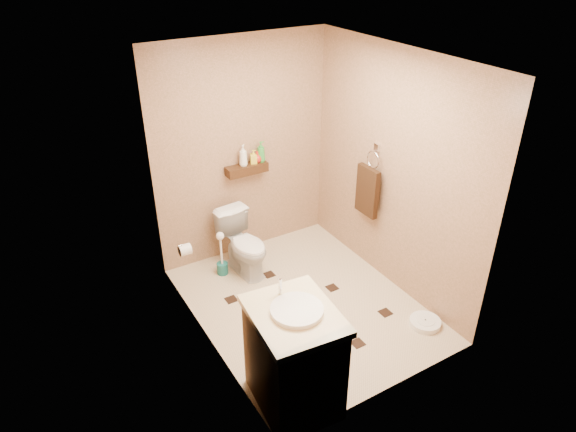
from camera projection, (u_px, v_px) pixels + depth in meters
ground at (304, 304)px, 5.10m from camera, size 2.50×2.50×0.00m
wall_back at (243, 151)px, 5.45m from camera, size 2.00×0.04×2.40m
wall_front at (402, 268)px, 3.58m from camera, size 2.00×0.04×2.40m
wall_left at (200, 227)px, 4.07m from camera, size 0.04×2.50×2.40m
wall_right at (393, 173)px, 4.96m from camera, size 0.04×2.50×2.40m
ceiling at (309, 58)px, 3.92m from camera, size 2.00×2.50×0.02m
wall_shelf at (247, 169)px, 5.47m from camera, size 0.46×0.14×0.10m
floor_accents at (307, 306)px, 5.08m from camera, size 1.31×1.44×0.01m
toilet at (244, 244)px, 5.46m from camera, size 0.43×0.69×0.67m
vanity at (294, 357)px, 3.85m from camera, size 0.66×0.78×1.02m
bathroom_scale at (425, 322)px, 4.83m from camera, size 0.35×0.35×0.06m
toilet_brush at (222, 259)px, 5.47m from camera, size 0.12×0.12×0.52m
towel_ring at (368, 189)px, 5.23m from camera, size 0.12×0.30×0.76m
toilet_paper at (185, 250)px, 4.87m from camera, size 0.12×0.11×0.12m
bottle_a at (243, 156)px, 5.38m from camera, size 0.12×0.12×0.23m
bottle_b at (253, 157)px, 5.45m from camera, size 0.09×0.09×0.15m
bottle_c at (257, 157)px, 5.48m from camera, size 0.11×0.11×0.13m
bottle_d at (261, 152)px, 5.47m from camera, size 0.09×0.09×0.23m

